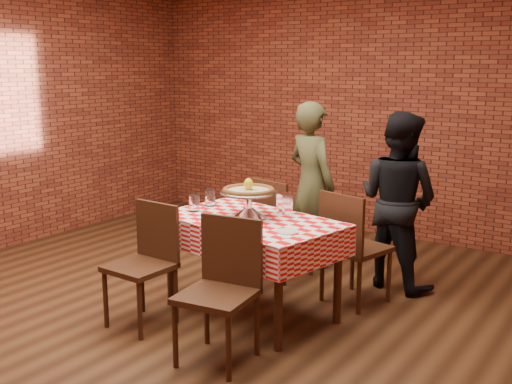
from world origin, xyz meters
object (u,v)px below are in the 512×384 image
chair_far_left (283,227)px  chair_far_right (356,247)px  water_glass_left (194,203)px  pizza_stand (249,204)px  table (251,267)px  condiment_caddy (285,203)px  water_glass_right (210,198)px  pizza (249,191)px  diner_black (398,201)px  chair_near_left (140,267)px  chair_near_right (216,294)px  diner_olive (311,185)px

chair_far_left → chair_far_right: size_ratio=0.99×
water_glass_left → pizza_stand: bearing=9.5°
table → condiment_caddy: 0.56m
water_glass_right → pizza: bearing=-15.5°
water_glass_right → diner_black: 1.61m
pizza_stand → condiment_caddy: bearing=59.1°
table → pizza_stand: pizza_stand is taller
condiment_caddy → chair_far_right: size_ratio=0.17×
pizza → chair_far_right: size_ratio=0.43×
water_glass_right → chair_near_left: chair_near_left is taller
water_glass_right → chair_near_right: (0.79, -0.94, -0.36)m
condiment_caddy → diner_olive: diner_olive is taller
water_glass_left → diner_olive: (0.30, 1.36, -0.04)m
water_glass_right → chair_far_left: (0.27, 0.71, -0.37)m
chair_near_right → water_glass_left: bearing=129.3°
condiment_caddy → chair_near_left: bearing=-92.0°
table → pizza: bearing=144.1°
pizza → pizza_stand: bearing=180.0°
chair_near_right → diner_olive: bearing=95.3°
diner_black → table: bearing=72.1°
pizza_stand → chair_far_left: 0.96m
water_glass_left → table: bearing=5.8°
diner_black → water_glass_left: bearing=58.3°
table → chair_near_left: (-0.54, -0.65, 0.08)m
chair_near_left → table: bearing=52.3°
diner_olive → chair_far_left: bearing=104.6°
chair_near_right → diner_black: bearing=70.5°
pizza_stand → chair_far_right: (0.61, 0.65, -0.40)m
pizza → water_glass_right: (-0.48, 0.13, -0.14)m
pizza_stand → condiment_caddy: size_ratio=2.87×
table → chair_far_left: bearing=106.0°
chair_far_right → chair_near_left: bearing=64.0°
pizza → water_glass_left: size_ratio=2.97×
diner_olive → diner_black: 0.91m
water_glass_right → chair_far_left: size_ratio=0.15×
chair_near_left → diner_black: bearing=58.6°
chair_near_right → table: bearing=101.7°
pizza → chair_near_left: 0.99m
pizza_stand → water_glass_right: bearing=164.5°
table → water_glass_left: (-0.51, -0.05, 0.45)m
water_glass_left → diner_black: bearing=46.5°
condiment_caddy → chair_far_left: condiment_caddy is taller
chair_near_right → chair_far_left: bearing=99.9°
pizza_stand → chair_near_right: size_ratio=0.48×
pizza → chair_near_right: (0.31, -0.81, -0.50)m
chair_far_left → diner_black: bearing=-150.4°
pizza_stand → chair_near_left: bearing=-126.6°
chair_far_left → pizza_stand: bearing=113.8°
diner_olive → chair_near_right: bearing=123.2°
diner_olive → diner_black: diner_olive is taller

